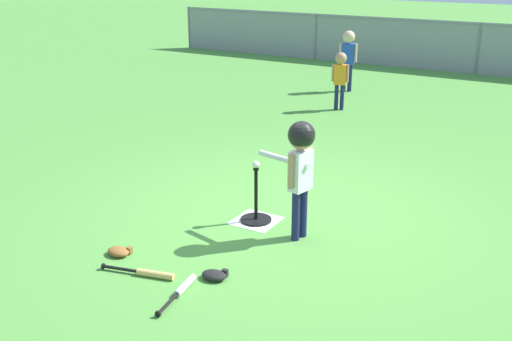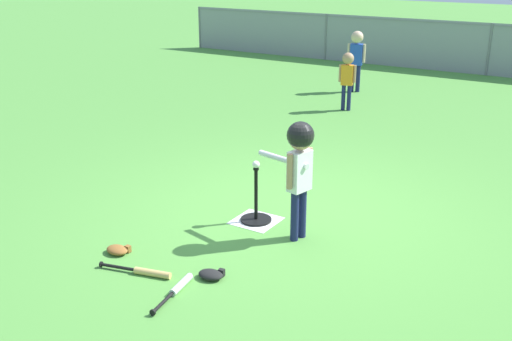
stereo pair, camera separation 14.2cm
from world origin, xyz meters
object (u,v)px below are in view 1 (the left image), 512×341
at_px(batter_child, 300,156).
at_px(spare_bat_wood, 148,273).
at_px(batting_tee, 256,213).
at_px(fielder_deep_center, 348,53).
at_px(baseball_on_tee, 256,164).
at_px(glove_by_plate, 215,275).
at_px(fielder_near_left, 340,73).
at_px(glove_near_bats, 119,251).
at_px(spare_bat_silver, 182,289).

xyz_separation_m(batter_child, spare_bat_wood, (-0.76, -1.32, -0.80)).
xyz_separation_m(batting_tee, fielder_deep_center, (-1.61, 6.25, 0.68)).
bearing_deg(batter_child, baseball_on_tee, 167.09).
bearing_deg(baseball_on_tee, glove_by_plate, -75.97).
distance_m(fielder_near_left, glove_near_bats, 6.10).
bearing_deg(batter_child, glove_near_bats, -137.18).
bearing_deg(fielder_deep_center, glove_near_bats, -83.09).
bearing_deg(fielder_near_left, glove_by_plate, -76.49).
height_order(batter_child, glove_near_bats, batter_child).
bearing_deg(glove_by_plate, baseball_on_tee, 104.03).
distance_m(fielder_near_left, spare_bat_wood, 6.32).
height_order(fielder_near_left, glove_near_bats, fielder_near_left).
xyz_separation_m(spare_bat_silver, glove_by_plate, (0.11, 0.32, 0.01)).
height_order(fielder_near_left, spare_bat_silver, fielder_near_left).
bearing_deg(spare_bat_wood, glove_near_bats, 160.88).
height_order(fielder_deep_center, glove_near_bats, fielder_deep_center).
relative_size(spare_bat_silver, glove_by_plate, 2.56).
height_order(glove_by_plate, glove_near_bats, same).
height_order(batting_tee, baseball_on_tee, baseball_on_tee).
bearing_deg(fielder_near_left, baseball_on_tee, -76.62).
bearing_deg(spare_bat_silver, fielder_deep_center, 103.04).
height_order(fielder_deep_center, fielder_near_left, fielder_deep_center).
relative_size(glove_by_plate, glove_near_bats, 1.04).
distance_m(fielder_deep_center, fielder_near_left, 1.56).
bearing_deg(batter_child, spare_bat_wood, -120.07).
bearing_deg(batting_tee, glove_near_bats, -118.53).
relative_size(fielder_near_left, spare_bat_wood, 1.50).
distance_m(batting_tee, spare_bat_wood, 1.46).
bearing_deg(batting_tee, fielder_near_left, 103.38).
relative_size(batting_tee, fielder_deep_center, 0.49).
height_order(batter_child, fielder_near_left, batter_child).
height_order(fielder_deep_center, glove_by_plate, fielder_deep_center).
relative_size(batting_tee, glove_by_plate, 2.44).
height_order(baseball_on_tee, fielder_near_left, fielder_near_left).
bearing_deg(baseball_on_tee, spare_bat_wood, -98.47).
bearing_deg(batting_tee, glove_by_plate, -75.97).
height_order(batting_tee, glove_by_plate, batting_tee).
distance_m(batting_tee, glove_by_plate, 1.23).
xyz_separation_m(glove_by_plate, glove_near_bats, (-0.99, -0.09, 0.00)).
xyz_separation_m(batting_tee, spare_bat_wood, (-0.22, -1.45, -0.06)).
height_order(fielder_deep_center, spare_bat_wood, fielder_deep_center).
relative_size(baseball_on_tee, glove_near_bats, 0.33).
xyz_separation_m(baseball_on_tee, spare_bat_silver, (0.19, -1.51, -0.58)).
bearing_deg(baseball_on_tee, fielder_deep_center, 104.42).
height_order(spare_bat_silver, glove_by_plate, glove_by_plate).
bearing_deg(batting_tee, spare_bat_silver, -82.80).
distance_m(spare_bat_silver, glove_near_bats, 0.92).
bearing_deg(glove_by_plate, fielder_near_left, 103.51).
xyz_separation_m(spare_bat_wood, glove_by_plate, (0.51, 0.25, 0.01)).
xyz_separation_m(fielder_near_left, glove_near_bats, (0.44, -6.05, -0.61)).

